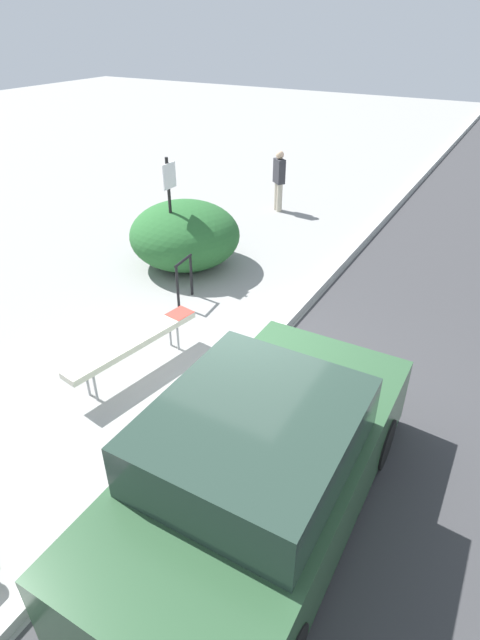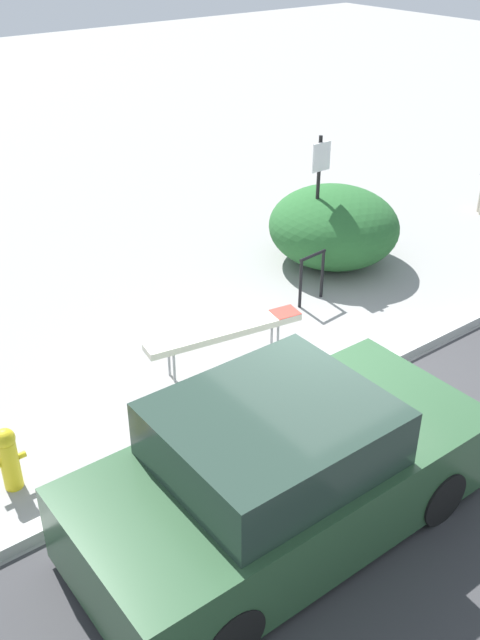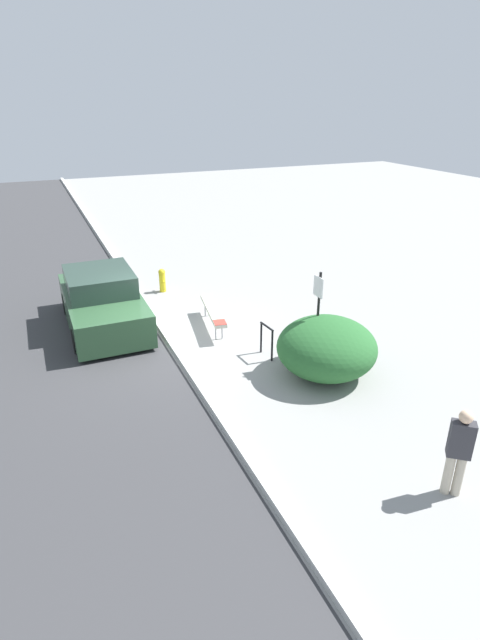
{
  "view_description": "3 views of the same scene",
  "coord_description": "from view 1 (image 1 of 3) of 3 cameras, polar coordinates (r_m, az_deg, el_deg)",
  "views": [
    {
      "loc": [
        -4.8,
        -2.87,
        4.5
      ],
      "look_at": [
        0.37,
        0.07,
        0.83
      ],
      "focal_mm": 28.0,
      "sensor_mm": 36.0,
      "label": 1
    },
    {
      "loc": [
        -5.17,
        -5.22,
        5.42
      ],
      "look_at": [
        -0.26,
        1.26,
        0.67
      ],
      "focal_mm": 40.0,
      "sensor_mm": 36.0,
      "label": 2
    },
    {
      "loc": [
        11.25,
        -2.84,
        5.78
      ],
      "look_at": [
        0.96,
        1.56,
        0.75
      ],
      "focal_mm": 28.0,
      "sensor_mm": 36.0,
      "label": 3
    }
  ],
  "objects": [
    {
      "name": "pedestrian",
      "position": [
        13.47,
        4.47,
        15.74
      ],
      "size": [
        0.37,
        0.4,
        1.56
      ],
      "rotation": [
        0.0,
        0.0,
        0.9
      ],
      "color": "#B7AD99",
      "rests_on": "ground_plane"
    },
    {
      "name": "curb",
      "position": [
        7.14,
        -0.97,
        -6.79
      ],
      "size": [
        60.0,
        0.2,
        0.13
      ],
      "color": "#B7B7B2",
      "rests_on": "ground_plane"
    },
    {
      "name": "shrub_hedge",
      "position": [
        10.33,
        -6.32,
        9.64
      ],
      "size": [
        2.21,
        2.24,
        1.33
      ],
      "color": "#28602D",
      "rests_on": "ground_plane"
    },
    {
      "name": "bike_rack",
      "position": [
        9.0,
        -6.39,
        5.04
      ],
      "size": [
        0.55,
        0.11,
        0.83
      ],
      "rotation": [
        0.0,
        0.0,
        0.1
      ],
      "color": "black",
      "rests_on": "ground_plane"
    },
    {
      "name": "sign_post",
      "position": [
        9.75,
        -7.95,
        12.69
      ],
      "size": [
        0.36,
        0.08,
        2.3
      ],
      "color": "black",
      "rests_on": "ground_plane"
    },
    {
      "name": "bench",
      "position": [
        7.28,
        -12.0,
        -2.52
      ],
      "size": [
        2.25,
        0.67,
        0.56
      ],
      "rotation": [
        0.0,
        0.0,
        -0.17
      ],
      "color": "#99999E",
      "rests_on": "ground_plane"
    },
    {
      "name": "ground_plane",
      "position": [
        7.18,
        -0.96,
        -7.2
      ],
      "size": [
        60.0,
        60.0,
        0.0
      ],
      "primitive_type": "plane",
      "color": "gray"
    },
    {
      "name": "parked_car_near",
      "position": [
        5.13,
        2.24,
        -16.52
      ],
      "size": [
        4.2,
        1.95,
        1.53
      ],
      "rotation": [
        0.0,
        0.0,
        -0.0
      ],
      "color": "black",
      "rests_on": "ground_plane"
    }
  ]
}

